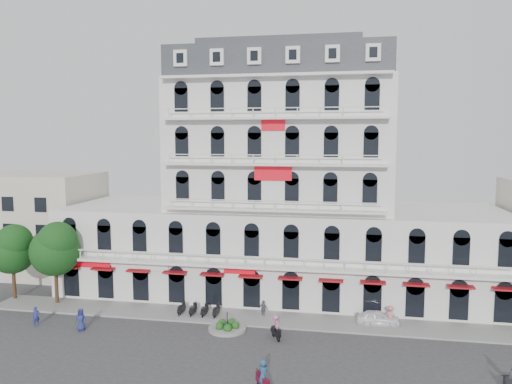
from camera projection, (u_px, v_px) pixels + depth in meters
name	position (u px, v px, depth m)	size (l,w,h in m)	color
ground	(248.00, 364.00, 35.87)	(120.00, 120.00, 0.00)	#38383A
sidewalk	(268.00, 319.00, 44.66)	(53.00, 4.00, 0.16)	gray
main_building	(281.00, 198.00, 52.40)	(45.00, 15.00, 25.80)	silver
flank_building_west	(37.00, 223.00, 60.14)	(14.00, 10.00, 12.00)	beige
traffic_island	(227.00, 327.00, 42.25)	(3.20, 3.20, 1.60)	gray
parked_scooter_row	(199.00, 316.00, 45.61)	(4.40, 1.80, 1.10)	black
tree_west_outer	(13.00, 248.00, 49.69)	(4.50, 4.48, 7.76)	#382314
tree_west_inner	(55.00, 247.00, 48.27)	(4.76, 4.76, 8.25)	#382314
parked_car	(378.00, 318.00, 43.37)	(1.51, 3.76, 1.28)	white
rider_east	(263.00, 375.00, 32.06)	(1.19, 1.42, 2.06)	maroon
rider_center	(276.00, 327.00, 40.28)	(1.03, 1.55, 2.02)	black
pedestrian_left	(81.00, 320.00, 42.09)	(0.93, 0.61, 1.90)	navy
pedestrian_mid	(263.00, 309.00, 45.16)	(0.93, 0.39, 1.59)	#59585F
pedestrian_right	(390.00, 316.00, 43.16)	(1.16, 0.66, 1.79)	#D87281
pedestrian_far	(36.00, 316.00, 43.12)	(0.62, 0.41, 1.71)	navy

